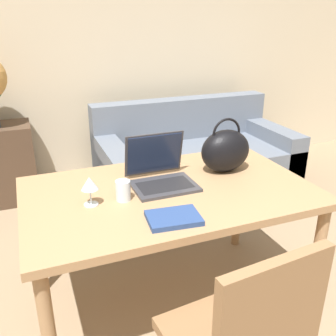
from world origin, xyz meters
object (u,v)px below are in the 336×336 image
(wine_glass, at_px, (90,185))
(handbag, at_px, (225,150))
(drinking_glass, at_px, (123,191))
(couch, at_px, (194,160))
(laptop, at_px, (160,171))

(wine_glass, relative_size, handbag, 0.46)
(drinking_glass, bearing_deg, wine_glass, 178.06)
(couch, bearing_deg, handbag, -108.44)
(couch, relative_size, wine_glass, 12.59)
(laptop, xyz_separation_m, drinking_glass, (-0.24, -0.13, -0.02))
(handbag, bearing_deg, laptop, -178.01)
(couch, relative_size, laptop, 5.53)
(wine_glass, bearing_deg, laptop, 17.80)
(laptop, bearing_deg, handbag, 1.99)
(laptop, relative_size, handbag, 1.05)
(laptop, relative_size, wine_glass, 2.28)
(laptop, bearing_deg, couch, 57.44)
(couch, xyz_separation_m, handbag, (-0.44, -1.31, 0.59))
(wine_glass, bearing_deg, couch, 49.43)
(handbag, bearing_deg, drinking_glass, -167.21)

